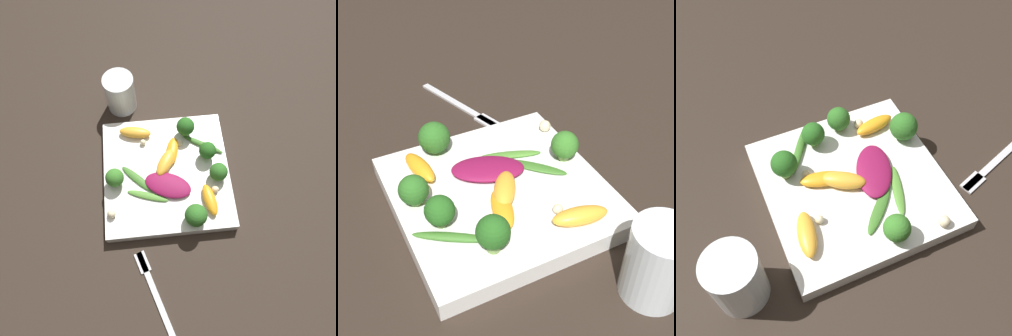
% 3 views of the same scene
% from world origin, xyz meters
% --- Properties ---
extents(ground_plane, '(2.40, 2.40, 0.00)m').
position_xyz_m(ground_plane, '(0.00, 0.00, 0.00)').
color(ground_plane, '#2D231C').
extents(plate, '(0.26, 0.26, 0.03)m').
position_xyz_m(plate, '(0.00, 0.00, 0.01)').
color(plate, white).
rests_on(plate, ground_plane).
extents(drinking_glass, '(0.07, 0.07, 0.09)m').
position_xyz_m(drinking_glass, '(0.20, 0.09, 0.05)').
color(drinking_glass, white).
rests_on(drinking_glass, ground_plane).
extents(fork, '(0.18, 0.07, 0.01)m').
position_xyz_m(fork, '(-0.22, 0.05, 0.00)').
color(fork, silver).
rests_on(fork, ground_plane).
extents(radicchio_leaf_0, '(0.09, 0.11, 0.01)m').
position_xyz_m(radicchio_leaf_0, '(-0.03, 0.00, 0.03)').
color(radicchio_leaf_0, maroon).
rests_on(radicchio_leaf_0, plate).
extents(orange_segment_0, '(0.07, 0.03, 0.02)m').
position_xyz_m(orange_segment_0, '(-0.07, -0.08, 0.04)').
color(orange_segment_0, orange).
rests_on(orange_segment_0, plate).
extents(orange_segment_1, '(0.07, 0.04, 0.02)m').
position_xyz_m(orange_segment_1, '(0.04, -0.02, 0.03)').
color(orange_segment_1, orange).
rests_on(orange_segment_1, plate).
extents(orange_segment_2, '(0.07, 0.06, 0.02)m').
position_xyz_m(orange_segment_2, '(0.02, 0.00, 0.04)').
color(orange_segment_2, '#FCAD33').
rests_on(orange_segment_2, plate).
extents(orange_segment_3, '(0.04, 0.07, 0.02)m').
position_xyz_m(orange_segment_3, '(0.10, 0.06, 0.04)').
color(orange_segment_3, '#FCAD33').
rests_on(orange_segment_3, plate).
extents(broccoli_floret_0, '(0.04, 0.04, 0.04)m').
position_xyz_m(broccoli_floret_0, '(0.03, -0.09, 0.05)').
color(broccoli_floret_0, '#7A9E51').
rests_on(broccoli_floret_0, plate).
extents(broccoli_floret_1, '(0.04, 0.04, 0.05)m').
position_xyz_m(broccoli_floret_1, '(0.09, -0.05, 0.05)').
color(broccoli_floret_1, '#7A9E51').
rests_on(broccoli_floret_1, plate).
extents(broccoli_floret_2, '(0.04, 0.04, 0.04)m').
position_xyz_m(broccoli_floret_2, '(-0.01, 0.11, 0.05)').
color(broccoli_floret_2, '#84AD5B').
rests_on(broccoli_floret_2, plate).
extents(broccoli_floret_3, '(0.04, 0.04, 0.05)m').
position_xyz_m(broccoli_floret_3, '(-0.11, -0.05, 0.05)').
color(broccoli_floret_3, '#7A9E51').
rests_on(broccoli_floret_3, plate).
extents(broccoli_floret_4, '(0.04, 0.04, 0.04)m').
position_xyz_m(broccoli_floret_4, '(-0.02, -0.10, 0.05)').
color(broccoli_floret_4, '#7A9E51').
rests_on(broccoli_floret_4, plate).
extents(arugula_sprig_0, '(0.04, 0.09, 0.01)m').
position_xyz_m(arugula_sprig_0, '(-0.05, 0.04, 0.03)').
color(arugula_sprig_0, '#518E33').
rests_on(arugula_sprig_0, plate).
extents(arugula_sprig_1, '(0.07, 0.07, 0.01)m').
position_xyz_m(arugula_sprig_1, '(-0.01, 0.06, 0.03)').
color(arugula_sprig_1, '#3D7528').
rests_on(arugula_sprig_1, plate).
extents(arugula_sprig_2, '(0.06, 0.09, 0.01)m').
position_xyz_m(arugula_sprig_2, '(0.05, -0.08, 0.03)').
color(arugula_sprig_2, '#3D7528').
rests_on(arugula_sprig_2, plate).
extents(macadamia_nut_0, '(0.02, 0.02, 0.02)m').
position_xyz_m(macadamia_nut_0, '(-0.08, 0.12, 0.03)').
color(macadamia_nut_0, beige).
rests_on(macadamia_nut_0, plate).
extents(macadamia_nut_1, '(0.02, 0.02, 0.02)m').
position_xyz_m(macadamia_nut_1, '(-0.05, -0.09, 0.03)').
color(macadamia_nut_1, beige).
rests_on(macadamia_nut_1, plate).
extents(macadamia_nut_2, '(0.01, 0.01, 0.01)m').
position_xyz_m(macadamia_nut_2, '(0.07, 0.04, 0.03)').
color(macadamia_nut_2, beige).
rests_on(macadamia_nut_2, plate).
extents(macadamia_nut_3, '(0.01, 0.01, 0.01)m').
position_xyz_m(macadamia_nut_3, '(0.06, -0.04, 0.03)').
color(macadamia_nut_3, beige).
rests_on(macadamia_nut_3, plate).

